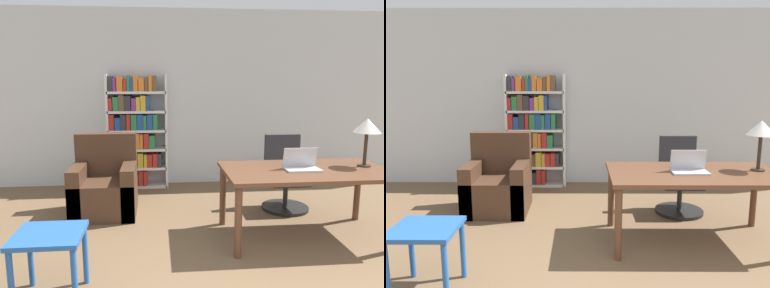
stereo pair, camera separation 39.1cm
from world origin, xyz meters
The scene contains 8 objects.
wall_back centered at (0.00, 4.53, 1.35)m, with size 8.00×0.06×2.70m.
desk centered at (0.86, 2.30, 0.65)m, with size 1.73×0.94×0.74m.
laptop centered at (0.79, 2.29, 0.79)m, with size 0.36×0.21×0.22m.
table_lamp centered at (1.52, 2.37, 1.16)m, with size 0.28×0.28×0.52m.
office_chair centered at (0.95, 3.20, 0.40)m, with size 0.59×0.59×0.95m.
side_table_blue centered at (-1.50, 1.37, 0.44)m, with size 0.50×0.48×0.54m.
armchair centered at (-1.34, 3.23, 0.32)m, with size 0.77×0.74×0.97m.
bookshelf centered at (-1.03, 4.34, 0.85)m, with size 0.91×0.28×1.72m.
Camera 2 is at (-0.29, -1.35, 1.67)m, focal length 35.00 mm.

